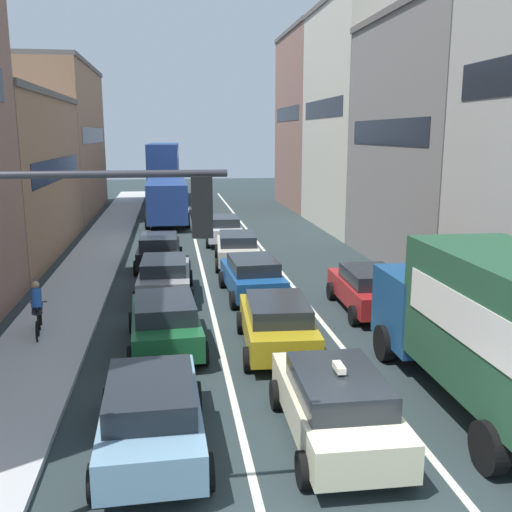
{
  "coord_description": "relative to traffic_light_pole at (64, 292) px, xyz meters",
  "views": [
    {
      "loc": [
        -2.96,
        -8.19,
        5.93
      ],
      "look_at": [
        0.0,
        12.0,
        1.6
      ],
      "focal_mm": 40.62,
      "sensor_mm": 36.0,
      "label": 1
    }
  ],
  "objects": [
    {
      "name": "building_row_right",
      "position": [
        14.35,
        22.54,
        2.83
      ],
      "size": [
        7.2,
        43.9,
        13.93
      ],
      "rotation": [
        0.0,
        0.0,
        -1.57
      ],
      "color": "#936B5B",
      "rests_on": "ground"
    },
    {
      "name": "sidewalk_left",
      "position": [
        -2.25,
        20.29,
        -3.75
      ],
      "size": [
        2.6,
        64.0,
        0.14
      ],
      "primitive_type": "cube",
      "color": "#BBBBBB",
      "rests_on": "ground"
    },
    {
      "name": "wagon_left_lane_second",
      "position": [
        1.21,
        7.71,
        -3.02
      ],
      "size": [
        2.24,
        4.39,
        1.49
      ],
      "rotation": [
        0.0,
        0.0,
        1.62
      ],
      "color": "#19592D",
      "rests_on": "ground"
    },
    {
      "name": "sedan_centre_lane_second",
      "position": [
        4.29,
        7.15,
        -3.02
      ],
      "size": [
        2.26,
        4.4,
        1.49
      ],
      "rotation": [
        0.0,
        0.0,
        1.51
      ],
      "color": "#B29319",
      "rests_on": "ground"
    },
    {
      "name": "ground_plane",
      "position": [
        4.45,
        0.29,
        -3.82
      ],
      "size": [
        140.0,
        140.0,
        0.0
      ],
      "primitive_type": "plane",
      "color": "#293436"
    },
    {
      "name": "sedan_left_lane_third",
      "position": [
        1.16,
        12.99,
        -3.02
      ],
      "size": [
        2.15,
        4.34,
        1.49
      ],
      "rotation": [
        0.0,
        0.0,
        1.55
      ],
      "color": "gray",
      "rests_on": "ground"
    },
    {
      "name": "hatchback_centre_lane_third",
      "position": [
        4.36,
        12.59,
        -3.02
      ],
      "size": [
        2.22,
        4.38,
        1.49
      ],
      "rotation": [
        0.0,
        0.0,
        1.62
      ],
      "color": "#194C8C",
      "rests_on": "ground"
    },
    {
      "name": "sedan_left_lane_fourth",
      "position": [
        0.87,
        17.97,
        -3.02
      ],
      "size": [
        2.13,
        4.34,
        1.49
      ],
      "rotation": [
        0.0,
        0.0,
        1.55
      ],
      "color": "black",
      "rests_on": "ground"
    },
    {
      "name": "lane_stripe_left",
      "position": [
        2.75,
        20.29,
        -3.81
      ],
      "size": [
        0.16,
        60.0,
        0.01
      ],
      "primitive_type": "cube",
      "color": "silver",
      "rests_on": "ground"
    },
    {
      "name": "cyclist_on_sidewalk",
      "position": [
        -2.49,
        9.1,
        -2.97
      ],
      "size": [
        0.5,
        1.72,
        1.72
      ],
      "rotation": [
        0.0,
        0.0,
        1.71
      ],
      "color": "black",
      "rests_on": "ground"
    },
    {
      "name": "removalist_box_truck",
      "position": [
        8.15,
        3.03,
        -1.84
      ],
      "size": [
        2.76,
        7.73,
        3.58
      ],
      "rotation": [
        0.0,
        0.0,
        1.56
      ],
      "color": "navy",
      "rests_on": "ground"
    },
    {
      "name": "taxi_centre_lane_front",
      "position": [
        4.53,
        2.16,
        -3.02
      ],
      "size": [
        2.11,
        4.33,
        1.66
      ],
      "rotation": [
        0.0,
        0.0,
        1.56
      ],
      "color": "beige",
      "rests_on": "ground"
    },
    {
      "name": "bus_far_queue_secondary",
      "position": [
        0.93,
        44.87,
        -0.99
      ],
      "size": [
        3.01,
        10.56,
        5.06
      ],
      "rotation": [
        0.0,
        0.0,
        1.54
      ],
      "color": "navy",
      "rests_on": "ground"
    },
    {
      "name": "bus_mid_queue_primary",
      "position": [
        1.16,
        32.01,
        -2.06
      ],
      "size": [
        2.89,
        10.53,
        2.9
      ],
      "rotation": [
        0.0,
        0.0,
        1.58
      ],
      "color": "navy",
      "rests_on": "ground"
    },
    {
      "name": "sedan_left_lane_front",
      "position": [
        1.0,
        2.32,
        -3.02
      ],
      "size": [
        2.14,
        4.34,
        1.49
      ],
      "rotation": [
        0.0,
        0.0,
        1.59
      ],
      "color": "#759EB7",
      "rests_on": "ground"
    },
    {
      "name": "coupe_centre_lane_fourth",
      "position": [
        4.41,
        17.92,
        -3.02
      ],
      "size": [
        2.3,
        4.41,
        1.49
      ],
      "rotation": [
        0.0,
        0.0,
        1.5
      ],
      "color": "beige",
      "rests_on": "ground"
    },
    {
      "name": "sedan_centre_lane_fifth",
      "position": [
        4.32,
        23.5,
        -3.02
      ],
      "size": [
        2.22,
        4.38,
        1.49
      ],
      "rotation": [
        0.0,
        0.0,
        1.52
      ],
      "color": "silver",
      "rests_on": "ground"
    },
    {
      "name": "lane_stripe_right",
      "position": [
        6.15,
        20.29,
        -3.81
      ],
      "size": [
        0.16,
        60.0,
        0.01
      ],
      "primitive_type": "cube",
      "color": "silver",
      "rests_on": "ground"
    },
    {
      "name": "sedan_right_lane_behind_truck",
      "position": [
        8.02,
        10.25,
        -3.02
      ],
      "size": [
        2.16,
        4.35,
        1.49
      ],
      "rotation": [
        0.0,
        0.0,
        1.54
      ],
      "color": "#A51E1E",
      "rests_on": "ground"
    },
    {
      "name": "traffic_light_pole",
      "position": [
        0.0,
        0.0,
        0.0
      ],
      "size": [
        3.58,
        0.38,
        5.5
      ],
      "color": "#2D2D33",
      "rests_on": "ground"
    }
  ]
}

